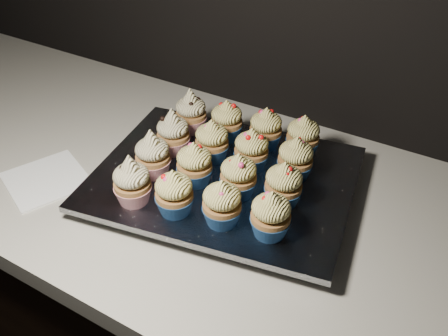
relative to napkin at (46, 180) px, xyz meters
The scene contains 20 objects.
worktop 0.55m from the napkin, 15.27° to the left, with size 2.44×0.64×0.04m, color beige.
napkin is the anchor object (origin of this frame).
baking_tray 0.34m from the napkin, 25.93° to the left, with size 0.42×0.32×0.02m, color black.
foil_lining 0.34m from the napkin, 25.93° to the left, with size 0.46×0.36×0.01m, color silver.
cupcake_0 0.22m from the napkin, ahead, with size 0.06×0.06×0.10m.
cupcake_1 0.29m from the napkin, ahead, with size 0.06×0.06×0.08m.
cupcake_2 0.37m from the napkin, ahead, with size 0.06×0.06×0.08m.
cupcake_3 0.45m from the napkin, ahead, with size 0.06×0.06×0.08m.
cupcake_4 0.22m from the napkin, 24.54° to the left, with size 0.06×0.06×0.10m.
cupcake_5 0.30m from the napkin, 21.24° to the left, with size 0.06×0.06×0.08m.
cupcake_6 0.37m from the napkin, 18.16° to the left, with size 0.06×0.06×0.08m.
cupcake_7 0.45m from the napkin, 17.25° to the left, with size 0.06×0.06×0.08m.
cupcake_8 0.25m from the napkin, 42.21° to the left, with size 0.06×0.06×0.10m.
cupcake_9 0.32m from the napkin, 35.25° to the left, with size 0.06×0.06×0.08m.
cupcake_10 0.39m from the napkin, 30.16° to the left, with size 0.06×0.06×0.08m.
cupcake_11 0.47m from the napkin, 26.88° to the left, with size 0.06×0.06×0.08m.
cupcake_12 0.30m from the napkin, 55.66° to the left, with size 0.06×0.06×0.10m.
cupcake_13 0.36m from the napkin, 46.48° to the left, with size 0.06×0.06×0.08m.
cupcake_14 0.43m from the napkin, 39.96° to the left, with size 0.06×0.06×0.08m.
cupcake_15 0.49m from the napkin, 35.52° to the left, with size 0.06×0.06×0.08m.
Camera 1 is at (0.13, 1.09, 1.48)m, focal length 40.00 mm.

